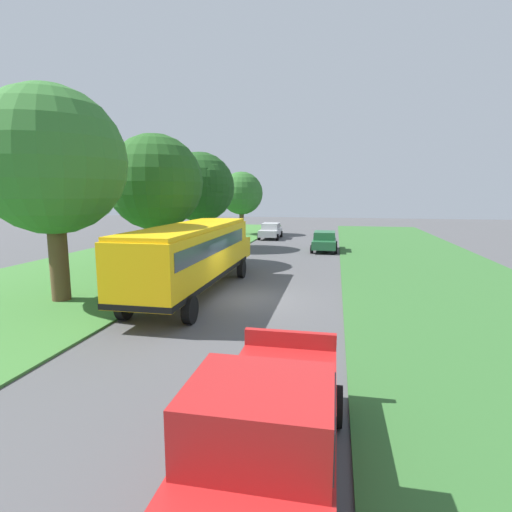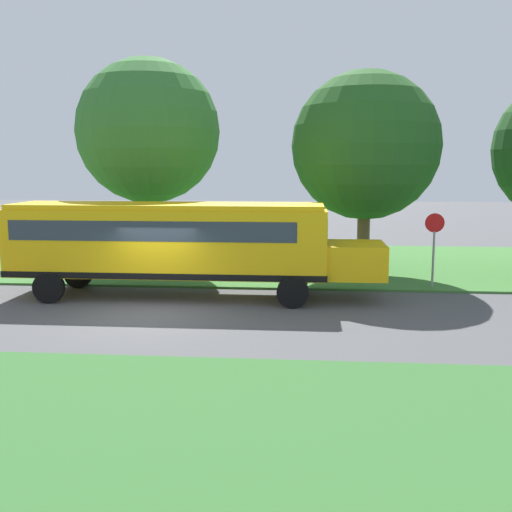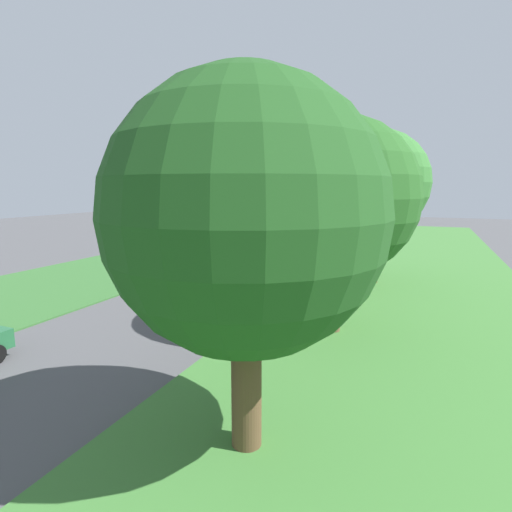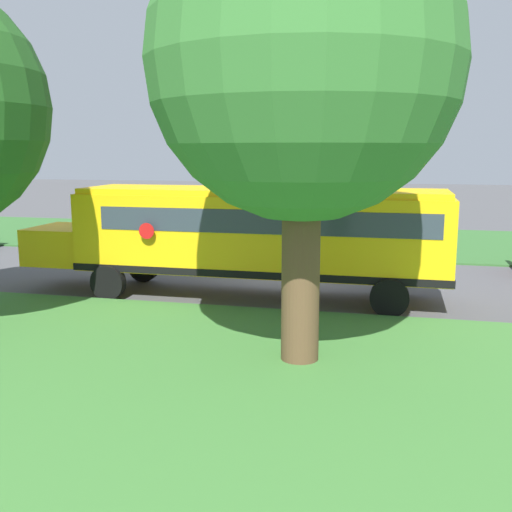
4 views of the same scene
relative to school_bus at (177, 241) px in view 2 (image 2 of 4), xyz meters
name	(u,v)px [view 2 (image 2 of 4)]	position (x,y,z in m)	size (l,w,h in m)	color
ground_plane	(148,315)	(2.56, -0.36, -1.92)	(120.00, 120.00, 0.00)	#4C4C4F
grass_verge	(205,261)	(-7.44, -0.36, -1.88)	(12.00, 80.00, 0.08)	#3D7533
school_bus	(177,241)	(0.00, 0.00, 0.00)	(2.84, 12.42, 3.16)	yellow
oak_tree_beside_bus	(147,133)	(-4.98, -2.28, 3.82)	(5.93, 5.93, 8.79)	brown
oak_tree_roadside_mid	(367,147)	(-5.03, 6.65, 3.21)	(5.89, 5.89, 8.15)	brown
stop_sign	(434,241)	(-2.04, 8.83, -0.19)	(0.08, 0.68, 2.74)	gray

